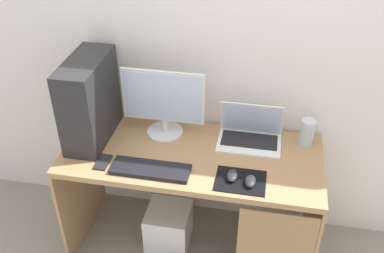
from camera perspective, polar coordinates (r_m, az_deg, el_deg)
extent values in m
plane|color=gray|center=(2.97, 0.00, -14.77)|extent=(8.00, 8.00, 0.00)
cube|color=silver|center=(2.48, 1.56, 11.85)|extent=(4.00, 0.04, 2.60)
cube|color=#A37A51|center=(2.47, 0.00, -3.77)|extent=(1.45, 0.62, 0.03)
cube|color=#A37A51|center=(2.90, -14.12, -7.76)|extent=(0.02, 0.62, 0.71)
cube|color=#A37A51|center=(2.71, 15.28, -11.55)|extent=(0.02, 0.62, 0.71)
cube|color=#96704B|center=(2.46, 10.60, -15.63)|extent=(0.40, 0.01, 0.56)
cube|color=#232326|center=(2.52, -13.15, 3.33)|extent=(0.19, 0.45, 0.49)
cylinder|color=silver|center=(2.62, -3.52, -0.67)|extent=(0.21, 0.21, 0.01)
cylinder|color=silver|center=(2.59, -3.55, 0.20)|extent=(0.04, 0.04, 0.08)
cube|color=silver|center=(2.48, -3.77, 3.92)|extent=(0.48, 0.02, 0.32)
cube|color=#B2C6EA|center=(2.47, -3.82, 3.80)|extent=(0.45, 0.00, 0.29)
cube|color=white|center=(2.55, 7.40, -2.14)|extent=(0.36, 0.23, 0.01)
cube|color=black|center=(2.56, 7.44, -1.77)|extent=(0.32, 0.15, 0.00)
cube|color=white|center=(2.55, 7.74, 1.07)|extent=(0.36, 0.07, 0.22)
cube|color=#ADC1E5|center=(2.54, 7.73, 0.96)|extent=(0.34, 0.06, 0.20)
cylinder|color=#B7BCC6|center=(2.56, 14.69, -0.77)|extent=(0.08, 0.08, 0.16)
cube|color=black|center=(2.34, -5.41, -5.55)|extent=(0.42, 0.14, 0.02)
cube|color=black|center=(2.29, 6.31, -7.01)|extent=(0.26, 0.20, 0.00)
ellipsoid|color=#232326|center=(2.29, 5.24, -6.35)|extent=(0.06, 0.10, 0.03)
ellipsoid|color=#232326|center=(2.27, 7.57, -7.03)|extent=(0.06, 0.10, 0.03)
cube|color=#232326|center=(2.44, -11.47, -4.55)|extent=(0.07, 0.13, 0.01)
cube|color=white|center=(2.89, -3.05, -12.75)|extent=(0.27, 0.27, 0.27)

